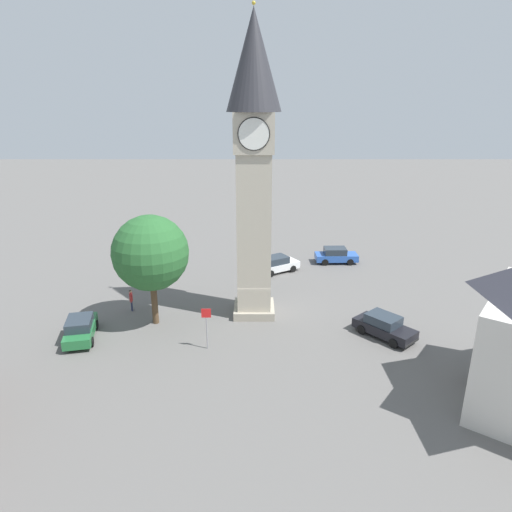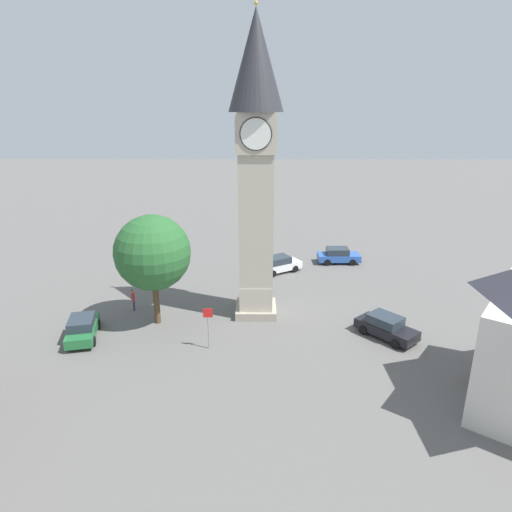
{
  "view_description": "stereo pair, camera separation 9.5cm",
  "coord_description": "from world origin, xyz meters",
  "views": [
    {
      "loc": [
        0.14,
        -30.4,
        14.84
      ],
      "look_at": [
        0.0,
        0.0,
        4.51
      ],
      "focal_mm": 31.28,
      "sensor_mm": 36.0,
      "label": 1
    },
    {
      "loc": [
        0.24,
        -30.4,
        14.84
      ],
      "look_at": [
        0.0,
        0.0,
        4.51
      ],
      "focal_mm": 31.28,
      "sensor_mm": 36.0,
      "label": 2
    }
  ],
  "objects": [
    {
      "name": "car_red_corner",
      "position": [
        8.75,
        -3.63,
        0.76
      ],
      "size": [
        4.0,
        4.2,
        1.53
      ],
      "color": "black",
      "rests_on": "ground"
    },
    {
      "name": "tree",
      "position": [
        -7.05,
        -1.64,
        5.27
      ],
      "size": [
        5.23,
        5.23,
        7.9
      ],
      "color": "brown",
      "rests_on": "ground"
    },
    {
      "name": "car_silver_kerb",
      "position": [
        -11.54,
        -3.93,
        0.76
      ],
      "size": [
        2.53,
        4.39,
        1.53
      ],
      "color": "#236B38",
      "rests_on": "ground"
    },
    {
      "name": "car_blue_kerb",
      "position": [
        8.05,
        11.24,
        0.76
      ],
      "size": [
        4.16,
        1.88,
        1.53
      ],
      "color": "#2D5BB7",
      "rests_on": "ground"
    },
    {
      "name": "car_white_side",
      "position": [
        2.08,
        8.66,
        0.76
      ],
      "size": [
        4.4,
        3.58,
        1.53
      ],
      "color": "white",
      "rests_on": "ground"
    },
    {
      "name": "pedestrian",
      "position": [
        -9.29,
        0.39,
        1.01
      ],
      "size": [
        0.29,
        0.55,
        1.69
      ],
      "color": "#2D3351",
      "rests_on": "ground"
    },
    {
      "name": "road_sign",
      "position": [
        -2.98,
        -5.2,
        1.9
      ],
      "size": [
        0.6,
        0.07,
        2.8
      ],
      "color": "gray",
      "rests_on": "ground"
    },
    {
      "name": "ground_plane",
      "position": [
        0.0,
        0.0,
        0.0
      ],
      "size": [
        200.0,
        200.0,
        0.0
      ],
      "primitive_type": "plane",
      "color": "#605E5B"
    },
    {
      "name": "clock_tower",
      "position": [
        0.0,
        0.0,
        12.17
      ],
      "size": [
        3.6,
        3.6,
        20.8
      ],
      "color": "#A59C89",
      "rests_on": "ground"
    }
  ]
}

